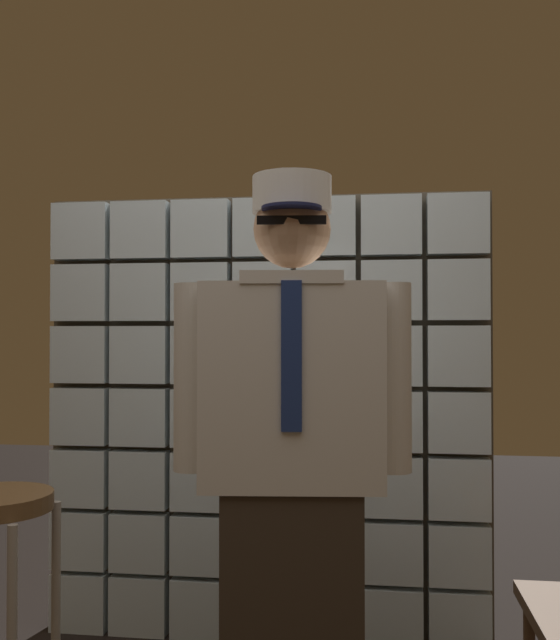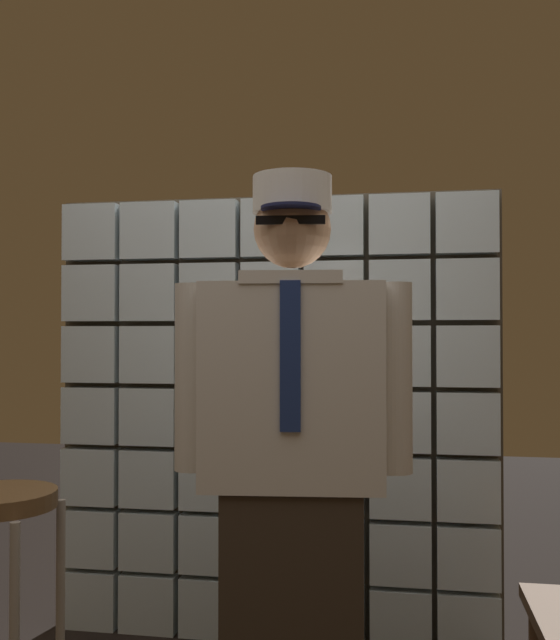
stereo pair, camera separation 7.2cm
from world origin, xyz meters
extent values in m
cube|color=silver|center=(-0.79, 1.25, 0.12)|extent=(0.24, 0.08, 0.24)
cube|color=silver|center=(-0.53, 1.25, 0.12)|extent=(0.24, 0.08, 0.24)
cube|color=silver|center=(-0.26, 1.25, 0.12)|extent=(0.24, 0.08, 0.24)
cube|color=silver|center=(0.00, 1.25, 0.12)|extent=(0.24, 0.08, 0.24)
cube|color=silver|center=(0.26, 1.25, 0.12)|extent=(0.24, 0.08, 0.24)
cube|color=silver|center=(0.53, 1.25, 0.12)|extent=(0.24, 0.08, 0.24)
cube|color=silver|center=(0.79, 1.25, 0.12)|extent=(0.24, 0.08, 0.24)
cube|color=silver|center=(-0.79, 1.25, 0.38)|extent=(0.24, 0.08, 0.24)
cube|color=silver|center=(-0.53, 1.25, 0.38)|extent=(0.24, 0.08, 0.24)
cube|color=silver|center=(-0.26, 1.25, 0.38)|extent=(0.24, 0.08, 0.24)
cube|color=silver|center=(0.00, 1.25, 0.38)|extent=(0.24, 0.08, 0.24)
cube|color=silver|center=(0.26, 1.25, 0.38)|extent=(0.24, 0.08, 0.24)
cube|color=silver|center=(0.53, 1.25, 0.38)|extent=(0.24, 0.08, 0.24)
cube|color=silver|center=(0.79, 1.25, 0.38)|extent=(0.24, 0.08, 0.24)
cube|color=silver|center=(-0.79, 1.25, 0.65)|extent=(0.24, 0.08, 0.24)
cube|color=silver|center=(-0.53, 1.25, 0.65)|extent=(0.24, 0.08, 0.24)
cube|color=silver|center=(-0.26, 1.25, 0.65)|extent=(0.24, 0.08, 0.24)
cube|color=silver|center=(0.00, 1.25, 0.65)|extent=(0.24, 0.08, 0.24)
cube|color=silver|center=(0.26, 1.25, 0.65)|extent=(0.24, 0.08, 0.24)
cube|color=silver|center=(0.53, 1.25, 0.65)|extent=(0.24, 0.08, 0.24)
cube|color=silver|center=(0.79, 1.25, 0.65)|extent=(0.24, 0.08, 0.24)
cube|color=silver|center=(-0.79, 1.25, 0.91)|extent=(0.24, 0.08, 0.24)
cube|color=silver|center=(-0.53, 1.25, 0.91)|extent=(0.24, 0.08, 0.24)
cube|color=silver|center=(-0.26, 1.25, 0.91)|extent=(0.24, 0.08, 0.24)
cube|color=silver|center=(0.00, 1.25, 0.91)|extent=(0.24, 0.08, 0.24)
cube|color=silver|center=(0.26, 1.25, 0.91)|extent=(0.24, 0.08, 0.24)
cube|color=silver|center=(0.53, 1.25, 0.91)|extent=(0.24, 0.08, 0.24)
cube|color=silver|center=(0.79, 1.25, 0.91)|extent=(0.24, 0.08, 0.24)
cube|color=silver|center=(-0.79, 1.25, 1.17)|extent=(0.24, 0.08, 0.24)
cube|color=silver|center=(-0.53, 1.25, 1.17)|extent=(0.24, 0.08, 0.24)
cube|color=silver|center=(-0.26, 1.25, 1.17)|extent=(0.24, 0.08, 0.24)
cube|color=silver|center=(0.00, 1.25, 1.17)|extent=(0.24, 0.08, 0.24)
cube|color=silver|center=(0.26, 1.25, 1.17)|extent=(0.24, 0.08, 0.24)
cube|color=silver|center=(0.53, 1.25, 1.17)|extent=(0.24, 0.08, 0.24)
cube|color=silver|center=(0.79, 1.25, 1.17)|extent=(0.24, 0.08, 0.24)
cube|color=silver|center=(-0.79, 1.25, 1.43)|extent=(0.24, 0.08, 0.24)
cube|color=silver|center=(-0.53, 1.25, 1.43)|extent=(0.24, 0.08, 0.24)
cube|color=silver|center=(-0.26, 1.25, 1.43)|extent=(0.24, 0.08, 0.24)
cube|color=silver|center=(0.00, 1.25, 1.43)|extent=(0.24, 0.08, 0.24)
cube|color=silver|center=(0.26, 1.25, 1.43)|extent=(0.24, 0.08, 0.24)
cube|color=silver|center=(0.53, 1.25, 1.43)|extent=(0.24, 0.08, 0.24)
cube|color=silver|center=(0.79, 1.25, 1.43)|extent=(0.24, 0.08, 0.24)
cube|color=silver|center=(-0.79, 1.25, 1.70)|extent=(0.24, 0.08, 0.24)
cube|color=silver|center=(-0.53, 1.25, 1.70)|extent=(0.24, 0.08, 0.24)
cube|color=silver|center=(-0.26, 1.25, 1.70)|extent=(0.24, 0.08, 0.24)
cube|color=silver|center=(0.00, 1.25, 1.70)|extent=(0.24, 0.08, 0.24)
cube|color=silver|center=(0.26, 1.25, 1.70)|extent=(0.24, 0.08, 0.24)
cube|color=silver|center=(0.53, 1.25, 1.70)|extent=(0.24, 0.08, 0.24)
cube|color=silver|center=(0.79, 1.25, 1.70)|extent=(0.24, 0.08, 0.24)
cube|color=#4C4438|center=(0.00, 1.31, 0.91)|extent=(1.86, 0.02, 1.86)
cube|color=#382D23|center=(0.23, 0.36, 0.41)|extent=(0.41, 0.24, 0.82)
cube|color=silver|center=(0.23, 0.36, 1.11)|extent=(0.53, 0.27, 0.58)
cube|color=navy|center=(0.24, 0.25, 1.20)|extent=(0.06, 0.02, 0.41)
cube|color=silver|center=(0.23, 0.36, 1.41)|extent=(0.31, 0.26, 0.04)
sphere|color=tan|center=(0.23, 0.36, 1.56)|extent=(0.22, 0.22, 0.22)
ellipsoid|color=black|center=(0.23, 0.31, 1.52)|extent=(0.15, 0.09, 0.10)
cube|color=black|center=(0.24, 0.26, 1.57)|extent=(0.19, 0.03, 0.02)
cylinder|color=#191E47|center=(0.23, 0.28, 1.61)|extent=(0.18, 0.18, 0.01)
cylinder|color=white|center=(0.23, 0.36, 1.66)|extent=(0.23, 0.23, 0.11)
cylinder|color=silver|center=(0.51, 0.39, 1.14)|extent=(0.11, 0.11, 0.54)
cylinder|color=silver|center=(-0.06, 0.33, 1.14)|extent=(0.11, 0.11, 0.54)
cylinder|color=#A59E93|center=(-0.50, 0.41, 0.37)|extent=(0.03, 0.03, 0.75)
camera|label=1|loc=(0.46, -1.67, 1.26)|focal=40.21mm
camera|label=2|loc=(0.54, -1.66, 1.26)|focal=40.21mm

